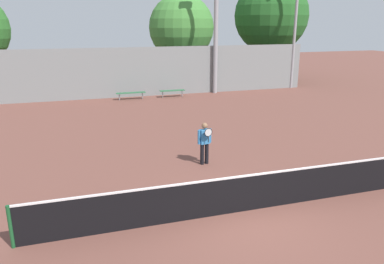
{
  "coord_description": "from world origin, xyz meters",
  "views": [
    {
      "loc": [
        -4.11,
        -8.46,
        5.01
      ],
      "look_at": [
        0.1,
        4.94,
        0.9
      ],
      "focal_mm": 35.0,
      "sensor_mm": 36.0,
      "label": 1
    }
  ],
  "objects_px": {
    "tennis_net": "(243,193)",
    "light_pole_center_back": "(296,11)",
    "bench_courtside_far": "(172,91)",
    "tree_green_tall": "(271,16)",
    "bench_courtside_near": "(131,93)",
    "light_pole_near_left": "(216,15)",
    "tree_dark_dense": "(181,28)",
    "tennis_player": "(205,141)"
  },
  "relations": [
    {
      "from": "bench_courtside_far",
      "to": "tennis_player",
      "type": "bearing_deg",
      "value": -99.34
    },
    {
      "from": "light_pole_center_back",
      "to": "tree_green_tall",
      "type": "distance_m",
      "value": 4.18
    },
    {
      "from": "bench_courtside_far",
      "to": "tree_dark_dense",
      "type": "height_order",
      "value": "tree_dark_dense"
    },
    {
      "from": "tree_green_tall",
      "to": "tennis_net",
      "type": "bearing_deg",
      "value": -119.99
    },
    {
      "from": "light_pole_near_left",
      "to": "light_pole_center_back",
      "type": "xyz_separation_m",
      "value": [
        6.6,
        0.26,
        0.36
      ]
    },
    {
      "from": "tennis_net",
      "to": "bench_courtside_far",
      "type": "xyz_separation_m",
      "value": [
        2.32,
        16.59,
        -0.1
      ]
    },
    {
      "from": "bench_courtside_far",
      "to": "tree_dark_dense",
      "type": "bearing_deg",
      "value": 67.44
    },
    {
      "from": "tennis_net",
      "to": "bench_courtside_far",
      "type": "height_order",
      "value": "tennis_net"
    },
    {
      "from": "tennis_player",
      "to": "tree_green_tall",
      "type": "distance_m",
      "value": 22.33
    },
    {
      "from": "tennis_net",
      "to": "light_pole_near_left",
      "type": "xyz_separation_m",
      "value": [
        5.76,
        17.3,
        4.97
      ]
    },
    {
      "from": "light_pole_near_left",
      "to": "tree_green_tall",
      "type": "relative_size",
      "value": 1.13
    },
    {
      "from": "tennis_player",
      "to": "bench_courtside_far",
      "type": "relative_size",
      "value": 0.9
    },
    {
      "from": "tennis_player",
      "to": "tree_green_tall",
      "type": "height_order",
      "value": "tree_green_tall"
    },
    {
      "from": "tennis_net",
      "to": "tree_dark_dense",
      "type": "xyz_separation_m",
      "value": [
        4.53,
        21.91,
        4.07
      ]
    },
    {
      "from": "bench_courtside_far",
      "to": "bench_courtside_near",
      "type": "bearing_deg",
      "value": -180.0
    },
    {
      "from": "tennis_net",
      "to": "bench_courtside_near",
      "type": "height_order",
      "value": "tennis_net"
    },
    {
      "from": "tennis_player",
      "to": "tree_dark_dense",
      "type": "relative_size",
      "value": 0.22
    },
    {
      "from": "tennis_net",
      "to": "tennis_player",
      "type": "distance_m",
      "value": 3.75
    },
    {
      "from": "bench_courtside_near",
      "to": "bench_courtside_far",
      "type": "relative_size",
      "value": 1.12
    },
    {
      "from": "light_pole_center_back",
      "to": "tree_dark_dense",
      "type": "distance_m",
      "value": 9.04
    },
    {
      "from": "light_pole_near_left",
      "to": "tree_green_tall",
      "type": "xyz_separation_m",
      "value": [
        6.78,
        4.43,
        0.08
      ]
    },
    {
      "from": "tree_dark_dense",
      "to": "tree_green_tall",
      "type": "bearing_deg",
      "value": -1.27
    },
    {
      "from": "tree_dark_dense",
      "to": "light_pole_near_left",
      "type": "bearing_deg",
      "value": -75.01
    },
    {
      "from": "tree_dark_dense",
      "to": "bench_courtside_near",
      "type": "bearing_deg",
      "value": -133.81
    },
    {
      "from": "tennis_net",
      "to": "tree_green_tall",
      "type": "height_order",
      "value": "tree_green_tall"
    },
    {
      "from": "tree_green_tall",
      "to": "bench_courtside_far",
      "type": "bearing_deg",
      "value": -153.29
    },
    {
      "from": "light_pole_center_back",
      "to": "bench_courtside_near",
      "type": "bearing_deg",
      "value": -175.68
    },
    {
      "from": "bench_courtside_near",
      "to": "tree_dark_dense",
      "type": "relative_size",
      "value": 0.27
    },
    {
      "from": "light_pole_near_left",
      "to": "tennis_player",
      "type": "bearing_deg",
      "value": -112.28
    },
    {
      "from": "tennis_net",
      "to": "light_pole_center_back",
      "type": "xyz_separation_m",
      "value": [
        12.36,
        17.56,
        5.33
      ]
    },
    {
      "from": "light_pole_near_left",
      "to": "light_pole_center_back",
      "type": "distance_m",
      "value": 6.61
    },
    {
      "from": "light_pole_near_left",
      "to": "light_pole_center_back",
      "type": "relative_size",
      "value": 1.04
    },
    {
      "from": "tree_green_tall",
      "to": "tree_dark_dense",
      "type": "bearing_deg",
      "value": 178.73
    },
    {
      "from": "bench_courtside_near",
      "to": "light_pole_near_left",
      "type": "bearing_deg",
      "value": 6.43
    },
    {
      "from": "light_pole_near_left",
      "to": "tree_green_tall",
      "type": "distance_m",
      "value": 8.1
    },
    {
      "from": "bench_courtside_far",
      "to": "tree_green_tall",
      "type": "bearing_deg",
      "value": 26.71
    },
    {
      "from": "tennis_net",
      "to": "light_pole_near_left",
      "type": "height_order",
      "value": "light_pole_near_left"
    },
    {
      "from": "light_pole_center_back",
      "to": "light_pole_near_left",
      "type": "bearing_deg",
      "value": -177.71
    },
    {
      "from": "bench_courtside_near",
      "to": "light_pole_near_left",
      "type": "height_order",
      "value": "light_pole_near_left"
    },
    {
      "from": "light_pole_near_left",
      "to": "bench_courtside_far",
      "type": "bearing_deg",
      "value": -168.28
    },
    {
      "from": "tennis_net",
      "to": "tree_green_tall",
      "type": "relative_size",
      "value": 1.33
    },
    {
      "from": "bench_courtside_far",
      "to": "light_pole_near_left",
      "type": "height_order",
      "value": "light_pole_near_left"
    }
  ]
}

